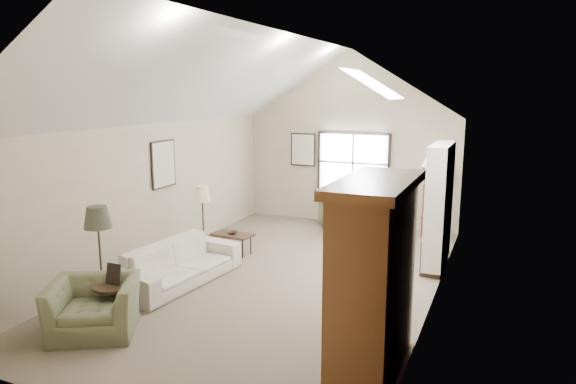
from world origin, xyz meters
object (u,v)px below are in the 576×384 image
at_px(coffee_table, 233,244).
at_px(side_chair, 432,212).
at_px(armoire, 373,284).
at_px(armchair_far, 346,207).
at_px(armchair_near, 94,307).
at_px(side_table, 116,304).
at_px(sofa, 179,263).

bearing_deg(coffee_table, side_chair, 39.95).
relative_size(armoire, armchair_far, 2.25).
relative_size(armchair_near, side_table, 1.89).
relative_size(sofa, armchair_near, 2.11).
bearing_deg(side_chair, armchair_far, 172.98).
height_order(sofa, coffee_table, sofa).
height_order(armchair_near, coffee_table, armchair_near).
relative_size(armchair_far, side_table, 1.73).
relative_size(armchair_near, armchair_far, 1.09).
relative_size(sofa, side_chair, 2.09).
relative_size(armchair_near, coffee_table, 1.38).
bearing_deg(coffee_table, armchair_near, -90.24).
bearing_deg(coffee_table, armoire, -42.65).
height_order(coffee_table, side_chair, side_chair).
distance_m(sofa, coffee_table, 1.69).
relative_size(sofa, coffee_table, 2.91).
distance_m(armoire, armchair_far, 6.50).
distance_m(coffee_table, side_table, 3.28).
relative_size(side_table, side_chair, 0.52).
xyz_separation_m(armoire, side_table, (-3.47, -0.02, -0.82)).
relative_size(sofa, armchair_far, 2.30).
distance_m(armchair_near, coffee_table, 3.59).
bearing_deg(sofa, coffee_table, 4.96).
xyz_separation_m(armoire, coffee_table, (-3.54, 3.26, -0.90)).
bearing_deg(side_table, armchair_near, -104.26).
bearing_deg(armchair_far, armchair_near, 82.32).
xyz_separation_m(armchair_far, coffee_table, (-1.39, -2.84, -0.25)).
xyz_separation_m(armoire, side_chair, (-0.22, 6.04, -0.56)).
height_order(armchair_far, side_table, armchair_far).
distance_m(sofa, side_table, 1.60).
xyz_separation_m(sofa, armchair_far, (1.43, 4.52, 0.12)).
xyz_separation_m(sofa, side_table, (0.10, -1.60, -0.05)).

